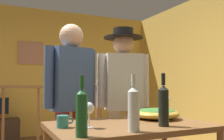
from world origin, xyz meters
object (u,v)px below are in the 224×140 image
at_px(mug_teal, 63,122).
at_px(person_standing_left, 71,95).
at_px(framed_picture, 31,53).
at_px(person_standing_right, 123,92).
at_px(salad_bowl, 156,113).
at_px(wine_bottle_clear, 134,108).
at_px(wine_glass, 89,109).
at_px(wine_bottle_dark, 164,105).
at_px(wine_bottle_green, 82,112).
at_px(serving_table, 130,135).
at_px(stair_railing, 36,107).

bearing_deg(mug_teal, person_standing_left, 70.19).
distance_m(framed_picture, person_standing_right, 3.28).
bearing_deg(salad_bowl, wine_bottle_clear, -137.91).
distance_m(salad_bowl, wine_glass, 0.71).
bearing_deg(wine_bottle_clear, wine_bottle_dark, 16.74).
distance_m(wine_bottle_dark, wine_bottle_green, 0.66).
height_order(wine_glass, person_standing_right, person_standing_right).
xyz_separation_m(wine_bottle_dark, mug_teal, (-0.68, 0.24, -0.11)).
bearing_deg(serving_table, wine_bottle_dark, -51.07).
distance_m(stair_railing, wine_bottle_green, 3.03).
height_order(wine_bottle_dark, person_standing_right, person_standing_right).
relative_size(mug_teal, person_standing_right, 0.07).
xyz_separation_m(serving_table, wine_bottle_green, (-0.49, -0.30, 0.23)).
bearing_deg(salad_bowl, wine_bottle_green, -152.30).
bearing_deg(wine_bottle_clear, person_standing_right, 66.42).
xyz_separation_m(framed_picture, wine_glass, (-0.05, -3.85, -0.82)).
bearing_deg(person_standing_left, wine_glass, 72.13).
relative_size(stair_railing, person_standing_right, 1.99).
bearing_deg(person_standing_left, mug_teal, 57.58).
height_order(serving_table, person_standing_right, person_standing_right).
distance_m(stair_railing, wine_bottle_clear, 3.02).
relative_size(wine_glass, person_standing_left, 0.11).
relative_size(serving_table, wine_bottle_green, 3.44).
height_order(salad_bowl, wine_bottle_green, wine_bottle_green).
xyz_separation_m(wine_glass, person_standing_left, (0.07, 0.72, 0.06)).
bearing_deg(serving_table, mug_teal, 175.85).
relative_size(serving_table, mug_teal, 10.29).
xyz_separation_m(stair_railing, wine_bottle_clear, (0.20, -3.00, 0.26)).
bearing_deg(person_standing_left, wine_bottle_dark, 104.73).
bearing_deg(salad_bowl, wine_bottle_dark, -116.46).
distance_m(serving_table, person_standing_right, 0.79).
xyz_separation_m(salad_bowl, person_standing_left, (-0.61, 0.54, 0.14)).
distance_m(framed_picture, wine_glass, 3.94).
relative_size(wine_bottle_green, person_standing_left, 0.21).
distance_m(wine_bottle_green, person_standing_left, 0.99).
xyz_separation_m(framed_picture, serving_table, (0.30, -3.81, -1.03)).
relative_size(wine_bottle_green, wine_bottle_clear, 0.97).
xyz_separation_m(wine_glass, wine_bottle_clear, (0.22, -0.25, 0.02)).
relative_size(serving_table, wine_bottle_clear, 3.33).
bearing_deg(stair_railing, person_standing_left, -88.55).
relative_size(salad_bowl, wine_glass, 2.20).
bearing_deg(wine_bottle_dark, salad_bowl, 63.54).
distance_m(mug_teal, person_standing_left, 0.69).
height_order(wine_bottle_clear, mug_teal, wine_bottle_clear).
height_order(stair_railing, wine_bottle_green, wine_bottle_green).
bearing_deg(framed_picture, wine_bottle_green, -92.54).
distance_m(stair_railing, wine_bottle_dark, 2.97).
height_order(salad_bowl, wine_bottle_clear, wine_bottle_clear).
xyz_separation_m(salad_bowl, wine_bottle_clear, (-0.46, -0.42, 0.10)).
xyz_separation_m(wine_bottle_dark, wine_bottle_green, (-0.65, -0.10, -0.01)).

